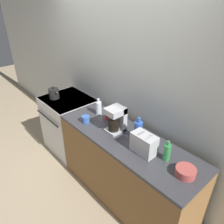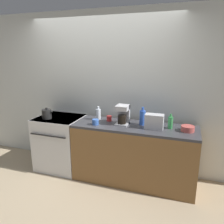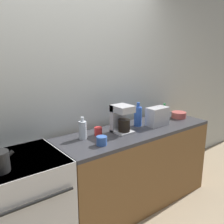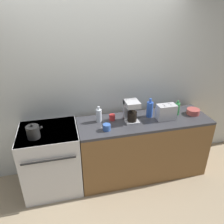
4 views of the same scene
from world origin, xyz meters
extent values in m
cube|color=silver|center=(0.00, 0.71, 1.30)|extent=(8.00, 0.05, 2.60)
cube|color=silver|center=(-0.64, 0.33, 0.45)|extent=(0.73, 0.65, 0.90)
cube|color=black|center=(-0.64, 0.33, 0.89)|extent=(0.72, 0.64, 0.02)
cylinder|color=black|center=(-0.47, 0.19, 0.90)|extent=(0.21, 0.21, 0.01)
cylinder|color=black|center=(-0.47, 0.46, 0.90)|extent=(0.21, 0.21, 0.01)
cylinder|color=black|center=(-0.64, -0.03, 0.70)|extent=(0.62, 0.02, 0.02)
cube|color=brown|center=(0.65, 0.30, 0.43)|extent=(1.82, 0.60, 0.87)
cube|color=#38383D|center=(0.65, 0.30, 0.88)|extent=(1.82, 0.60, 0.04)
cylinder|color=black|center=(-0.72, 0.20, 1.01)|extent=(0.09, 0.03, 0.07)
cube|color=#BCBCC1|center=(0.94, 0.26, 1.01)|extent=(0.25, 0.15, 0.21)
cube|color=black|center=(0.89, 0.26, 1.11)|extent=(0.03, 0.10, 0.01)
cube|color=black|center=(0.98, 0.26, 1.11)|extent=(0.03, 0.10, 0.01)
cube|color=#B7B7BC|center=(0.46, 0.31, 0.91)|extent=(0.18, 0.21, 0.02)
cube|color=#B7B7BC|center=(0.46, 0.38, 1.05)|extent=(0.18, 0.06, 0.29)
cube|color=#B7B7BC|center=(0.46, 0.31, 1.16)|extent=(0.18, 0.21, 0.07)
cylinder|color=black|center=(0.46, 0.28, 0.99)|extent=(0.13, 0.13, 0.13)
cylinder|color=#338C47|center=(1.15, 0.35, 0.99)|extent=(0.07, 0.07, 0.17)
cylinder|color=#338C47|center=(1.15, 0.35, 1.09)|extent=(0.03, 0.03, 0.04)
cylinder|color=silver|center=(0.03, 0.40, 0.99)|extent=(0.08, 0.08, 0.18)
cylinder|color=silver|center=(0.03, 0.40, 1.10)|extent=(0.03, 0.03, 0.04)
cylinder|color=#2D56B7|center=(0.75, 0.38, 1.01)|extent=(0.09, 0.09, 0.22)
cylinder|color=#2D56B7|center=(0.75, 0.38, 1.15)|extent=(0.03, 0.03, 0.05)
cylinder|color=red|center=(0.22, 0.40, 0.94)|extent=(0.08, 0.08, 0.08)
cylinder|color=#3860B2|center=(0.09, 0.16, 0.94)|extent=(0.10, 0.10, 0.08)
cylinder|color=#B24C47|center=(1.39, 0.30, 0.94)|extent=(0.18, 0.18, 0.08)
camera|label=1|loc=(2.02, -1.11, 2.33)|focal=35.00mm
camera|label=2|loc=(1.32, -2.68, 1.93)|focal=35.00mm
camera|label=3|loc=(-1.15, -1.59, 1.77)|focal=40.00mm
camera|label=4|loc=(-0.41, -2.14, 2.32)|focal=35.00mm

